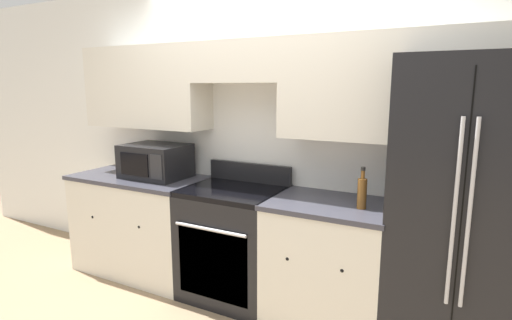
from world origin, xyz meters
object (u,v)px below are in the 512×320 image
Objects in this scene: oven_range at (233,242)px; microwave at (156,161)px; bottle at (362,192)px; refrigerator at (461,212)px.

microwave is (-0.82, 0.04, 0.59)m from oven_range.
bottle is at bearing -2.56° from microwave.
refrigerator reaches higher than bottle.
bottle is at bearing -171.77° from refrigerator.
oven_range is 1.93× the size of microwave.
microwave is at bearing -179.93° from refrigerator.
bottle is (1.84, -0.08, -0.04)m from microwave.
refrigerator is at bearing 1.45° from oven_range.
bottle is at bearing -2.48° from oven_range.
oven_range is 1.17m from bottle.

